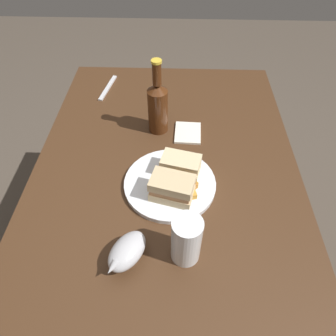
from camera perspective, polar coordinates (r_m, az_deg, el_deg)
name	(u,v)px	position (r m, az deg, el deg)	size (l,w,h in m)	color
ground_plane	(167,264)	(1.60, -0.21, -17.65)	(6.00, 6.00, 0.00)	#4C4238
dining_table	(167,225)	(1.27, -0.26, -10.73)	(1.18, 0.84, 0.74)	#422816
plate	(170,184)	(0.91, 0.36, -2.94)	(0.27, 0.27, 0.02)	white
sandwich_half_left	(172,188)	(0.85, 0.78, -3.77)	(0.10, 0.13, 0.07)	#CCB284
sandwich_half_right	(181,165)	(0.91, 2.41, 0.53)	(0.09, 0.13, 0.06)	beige
potato_wedge_front	(183,174)	(0.92, 2.82, -1.15)	(0.04, 0.02, 0.02)	#B77F33
potato_wedge_middle	(192,182)	(0.90, 4.49, -2.68)	(0.04, 0.02, 0.02)	gold
potato_wedge_back	(186,200)	(0.86, 3.39, -5.99)	(0.04, 0.02, 0.02)	#B77F33
potato_wedge_left_edge	(189,182)	(0.89, 3.96, -2.71)	(0.05, 0.02, 0.02)	#AD702D
potato_wedge_right_edge	(191,192)	(0.87, 4.38, -4.47)	(0.04, 0.02, 0.02)	gold
potato_wedge_stray	(181,181)	(0.90, 2.48, -2.42)	(0.04, 0.02, 0.02)	gold
pint_glass	(186,242)	(0.74, 3.42, -13.67)	(0.07, 0.07, 0.15)	white
gravy_boat	(127,252)	(0.76, -7.75, -15.31)	(0.14, 0.12, 0.07)	#B7B7BC
cider_bottle	(158,106)	(1.04, -1.94, 11.62)	(0.07, 0.07, 0.27)	#47230F
napkin	(188,133)	(1.08, 3.74, 6.62)	(0.11, 0.09, 0.01)	silver
fork	(108,88)	(1.33, -11.23, 14.59)	(0.18, 0.02, 0.01)	silver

